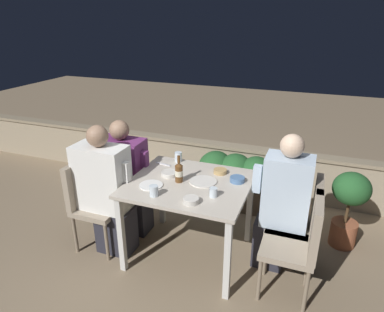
% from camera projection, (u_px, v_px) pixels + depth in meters
% --- Properties ---
extents(ground_plane, '(16.00, 16.00, 0.00)m').
position_uv_depth(ground_plane, '(189.00, 253.00, 3.25)').
color(ground_plane, '#847056').
extents(parapet_wall, '(9.00, 0.18, 0.60)m').
position_uv_depth(parapet_wall, '(230.00, 166.00, 4.38)').
color(parapet_wall, gray).
rests_on(parapet_wall, ground_plane).
extents(dining_table, '(1.04, 0.91, 0.76)m').
position_uv_depth(dining_table, '(189.00, 192.00, 3.00)').
color(dining_table, '#BCB2A3').
rests_on(dining_table, ground_plane).
extents(planter_hedge, '(0.87, 0.47, 0.63)m').
position_uv_depth(planter_hedge, '(235.00, 177.00, 3.97)').
color(planter_hedge, brown).
rests_on(planter_hedge, ground_plane).
extents(chair_left_near, '(0.41, 0.41, 0.87)m').
position_uv_depth(chair_left_near, '(90.00, 197.00, 3.20)').
color(chair_left_near, gray).
rests_on(chair_left_near, ground_plane).
extents(person_white_polo, '(0.52, 0.26, 1.24)m').
position_uv_depth(person_white_polo, '(106.00, 191.00, 3.11)').
color(person_white_polo, '#282833').
rests_on(person_white_polo, ground_plane).
extents(chair_left_far, '(0.41, 0.41, 0.87)m').
position_uv_depth(chair_left_far, '(110.00, 181.00, 3.51)').
color(chair_left_far, gray).
rests_on(chair_left_far, ground_plane).
extents(person_purple_stripe, '(0.51, 0.26, 1.18)m').
position_uv_depth(person_purple_stripe, '(126.00, 178.00, 3.42)').
color(person_purple_stripe, '#282833').
rests_on(person_purple_stripe, ground_plane).
extents(chair_right_near, '(0.41, 0.41, 0.87)m').
position_uv_depth(chair_right_near, '(302.00, 239.00, 2.59)').
color(chair_right_near, gray).
rests_on(chair_right_near, ground_plane).
extents(chair_right_far, '(0.41, 0.41, 0.87)m').
position_uv_depth(chair_right_far, '(304.00, 219.00, 2.86)').
color(chair_right_far, gray).
rests_on(chair_right_far, ground_plane).
extents(person_blue_shirt, '(0.48, 0.26, 1.25)m').
position_uv_depth(person_blue_shirt, '(281.00, 204.00, 2.88)').
color(person_blue_shirt, '#282833').
rests_on(person_blue_shirt, ground_plane).
extents(beer_bottle, '(0.07, 0.07, 0.24)m').
position_uv_depth(beer_bottle, '(179.00, 172.00, 2.94)').
color(beer_bottle, brown).
rests_on(beer_bottle, dining_table).
extents(plate_0, '(0.20, 0.20, 0.01)m').
position_uv_depth(plate_0, '(151.00, 185.00, 2.90)').
color(plate_0, white).
rests_on(plate_0, dining_table).
extents(plate_1, '(0.24, 0.24, 0.01)m').
position_uv_depth(plate_1, '(203.00, 181.00, 2.97)').
color(plate_1, silver).
rests_on(plate_1, dining_table).
extents(bowl_0, '(0.15, 0.15, 0.03)m').
position_uv_depth(bowl_0, '(170.00, 173.00, 3.09)').
color(bowl_0, beige).
rests_on(bowl_0, dining_table).
extents(bowl_1, '(0.13, 0.13, 0.04)m').
position_uv_depth(bowl_1, '(191.00, 200.00, 2.63)').
color(bowl_1, beige).
rests_on(bowl_1, dining_table).
extents(bowl_2, '(0.13, 0.13, 0.04)m').
position_uv_depth(bowl_2, '(237.00, 179.00, 2.96)').
color(bowl_2, '#4C709E').
rests_on(bowl_2, dining_table).
extents(bowl_3, '(0.12, 0.12, 0.04)m').
position_uv_depth(bowl_3, '(220.00, 171.00, 3.12)').
color(bowl_3, tan).
rests_on(bowl_3, dining_table).
extents(glass_cup_0, '(0.06, 0.06, 0.08)m').
position_uv_depth(glass_cup_0, '(213.00, 192.00, 2.72)').
color(glass_cup_0, silver).
rests_on(glass_cup_0, dining_table).
extents(glass_cup_1, '(0.07, 0.07, 0.10)m').
position_uv_depth(glass_cup_1, '(178.00, 157.00, 3.37)').
color(glass_cup_1, silver).
rests_on(glass_cup_1, dining_table).
extents(glass_cup_2, '(0.07, 0.07, 0.09)m').
position_uv_depth(glass_cup_2, '(154.00, 191.00, 2.72)').
color(glass_cup_2, silver).
rests_on(glass_cup_2, dining_table).
extents(fork_0, '(0.17, 0.05, 0.01)m').
position_uv_depth(fork_0, '(163.00, 164.00, 3.32)').
color(fork_0, silver).
rests_on(fork_0, dining_table).
extents(potted_plant, '(0.34, 0.34, 0.77)m').
position_uv_depth(potted_plant, '(349.00, 202.00, 3.21)').
color(potted_plant, '#9E5638').
rests_on(potted_plant, ground_plane).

